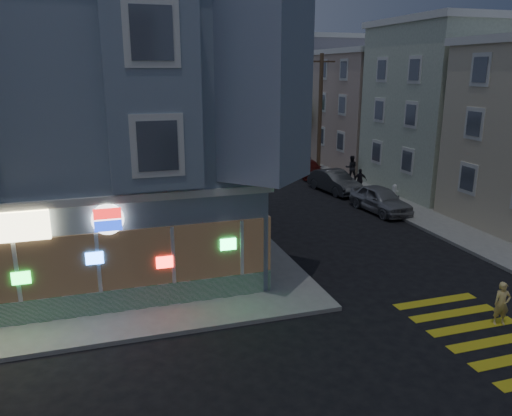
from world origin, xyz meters
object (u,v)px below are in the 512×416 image
pedestrian_a (351,168)px  parked_car_b (334,181)px  utility_pole (320,112)px  parked_car_c (309,169)px  parked_car_d (285,157)px  fire_hydrant (394,191)px  street_tree_far (265,110)px  parked_car_a (380,199)px  running_child (502,304)px  street_tree_near (294,116)px  pedestrian_b (360,180)px  traffic_signal (226,191)px

pedestrian_a → parked_car_b: pedestrian_a is taller
utility_pole → parked_car_c: size_ratio=2.13×
utility_pole → parked_car_b: 7.72m
parked_car_d → fire_hydrant: size_ratio=5.77×
pedestrian_a → parked_car_d: 8.01m
street_tree_far → parked_car_a: (-1.50, -25.55, -3.18)m
utility_pole → running_child: size_ratio=6.23×
utility_pole → parked_car_b: (-1.68, -6.35, -4.06)m
running_child → pedestrian_a: pedestrian_a is taller
pedestrian_a → parked_car_d: (-2.30, 7.66, -0.33)m
street_tree_near → pedestrian_b: 13.57m
parked_car_d → fire_hydrant: (2.30, -13.44, -0.09)m
street_tree_near → traffic_signal: 28.47m
street_tree_near → parked_car_b: size_ratio=1.18×
traffic_signal → parked_car_c: bearing=56.9°
utility_pole → parked_car_a: bearing=-96.4°
utility_pole → running_child: (-4.55, -24.35, -4.07)m
parked_car_b → pedestrian_b: bearing=-39.1°
pedestrian_b → parked_car_a: (-1.05, -4.33, -0.16)m
street_tree_near → parked_car_a: 17.90m
utility_pole → pedestrian_a: (1.00, -3.61, -3.77)m
parked_car_c → parked_car_d: bearing=96.6°
pedestrian_a → parked_car_b: (-2.68, -2.74, -0.29)m
street_tree_near → street_tree_far: same height
running_child → pedestrian_a: size_ratio=0.82×
pedestrian_b → fire_hydrant: bearing=136.3°
pedestrian_b → parked_car_b: size_ratio=0.34×
pedestrian_a → parked_car_b: 3.84m
fire_hydrant → pedestrian_a: bearing=90.0°
running_child → fire_hydrant: 15.96m
street_tree_far → parked_car_a: bearing=-93.4°
utility_pole → traffic_signal: 23.15m
street_tree_near → fire_hydrant: street_tree_near is taller
running_child → traffic_signal: (-7.85, 4.83, 3.16)m
street_tree_far → parked_car_b: street_tree_far is taller
running_child → pedestrian_a: bearing=91.6°
utility_pole → pedestrian_b: (-0.25, -7.22, -3.89)m
pedestrian_a → fire_hydrant: pedestrian_a is taller
running_child → parked_car_d: running_child is taller
street_tree_near → parked_car_b: street_tree_near is taller
street_tree_near → parked_car_c: 8.03m
parked_car_a → traffic_signal: traffic_signal is taller
traffic_signal → street_tree_far: bearing=67.4°
street_tree_near → parked_car_b: (-1.88, -12.35, -3.20)m
street_tree_near → fire_hydrant: (0.80, -15.39, -3.33)m
parked_car_a → parked_car_d: size_ratio=0.88×
pedestrian_a → street_tree_far: bearing=-72.1°
parked_car_b → pedestrian_a: bearing=37.7°
street_tree_far → fire_hydrant: 23.64m
traffic_signal → parked_car_a: bearing=33.7°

